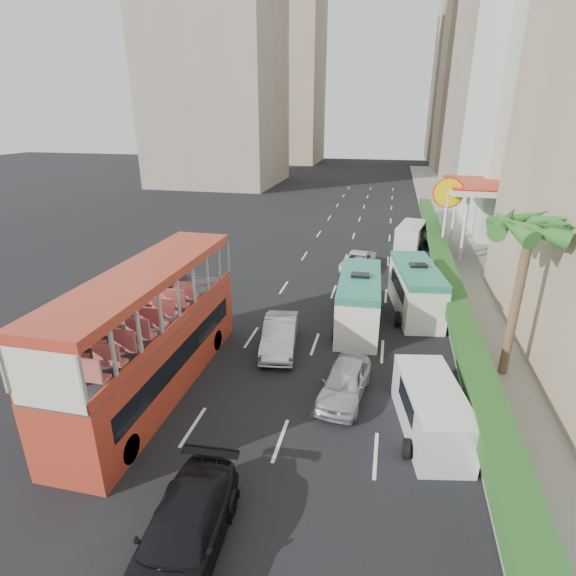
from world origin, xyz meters
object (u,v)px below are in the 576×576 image
(van_asset, at_px, (358,269))
(minibus_far, at_px, (416,290))
(car_black, at_px, (185,555))
(palm_tree, at_px, (516,303))
(car_silver_lane_a, at_px, (280,348))
(panel_van_far, at_px, (411,235))
(panel_van_near, at_px, (431,410))
(minibus_near, at_px, (359,301))
(shell_station, at_px, (486,219))
(car_silver_lane_b, at_px, (344,396))
(double_decker_bus, at_px, (152,331))

(van_asset, height_order, minibus_far, minibus_far)
(car_black, xyz_separation_m, van_asset, (2.47, 23.34, 0.00))
(palm_tree, bearing_deg, car_silver_lane_a, 178.67)
(car_black, height_order, panel_van_far, panel_van_far)
(panel_van_near, bearing_deg, minibus_near, 100.28)
(panel_van_near, bearing_deg, panel_van_far, 79.07)
(panel_van_far, height_order, shell_station, shell_station)
(van_asset, xyz_separation_m, minibus_near, (0.71, -9.08, 1.35))
(van_asset, relative_size, panel_van_near, 0.96)
(car_silver_lane_b, height_order, minibus_far, minibus_far)
(panel_van_far, bearing_deg, car_black, -90.04)
(minibus_near, height_order, panel_van_far, minibus_near)
(minibus_far, bearing_deg, car_silver_lane_b, -117.29)
(van_asset, relative_size, minibus_near, 0.70)
(double_decker_bus, xyz_separation_m, panel_van_near, (10.55, -0.41, -1.64))
(minibus_near, height_order, minibus_far, minibus_near)
(car_silver_lane_a, distance_m, panel_van_near, 8.03)
(car_silver_lane_a, height_order, car_silver_lane_b, car_silver_lane_a)
(panel_van_far, xyz_separation_m, palm_tree, (3.30, -19.89, 2.46))
(car_silver_lane_b, relative_size, panel_van_near, 0.88)
(double_decker_bus, xyz_separation_m, minibus_far, (10.35, 10.00, -1.20))
(palm_tree, bearing_deg, double_decker_bus, -163.84)
(double_decker_bus, xyz_separation_m, car_silver_lane_a, (4.05, 4.23, -2.53))
(double_decker_bus, distance_m, shell_station, 28.02)
(car_black, distance_m, shell_station, 32.04)
(car_silver_lane_b, relative_size, shell_station, 0.49)
(minibus_far, relative_size, shell_station, 0.75)
(car_silver_lane_b, bearing_deg, shell_station, 75.67)
(car_silver_lane_b, xyz_separation_m, palm_tree, (6.36, 2.98, 3.38))
(double_decker_bus, xyz_separation_m, minibus_near, (7.43, 7.58, -1.18))
(car_silver_lane_b, bearing_deg, minibus_near, 97.04)
(car_black, bearing_deg, car_silver_lane_b, 64.26)
(car_silver_lane_b, xyz_separation_m, van_asset, (-0.72, 15.64, 0.00))
(van_asset, xyz_separation_m, shell_station, (9.28, 6.34, 2.75))
(car_silver_lane_a, height_order, panel_van_near, panel_van_near)
(car_silver_lane_b, distance_m, minibus_near, 6.70)
(minibus_near, height_order, panel_van_near, minibus_near)
(car_silver_lane_a, height_order, panel_van_far, panel_van_far)
(minibus_far, bearing_deg, shell_station, 57.20)
(double_decker_bus, distance_m, panel_van_near, 10.68)
(panel_van_near, distance_m, palm_tree, 6.01)
(double_decker_bus, bearing_deg, panel_van_near, -2.21)
(minibus_far, distance_m, panel_van_far, 13.90)
(panel_van_far, bearing_deg, car_silver_lane_a, -96.65)
(minibus_far, relative_size, panel_van_near, 1.34)
(car_black, bearing_deg, minibus_far, 66.64)
(panel_van_near, bearing_deg, car_silver_lane_b, 144.25)
(minibus_near, relative_size, panel_van_far, 1.33)
(panel_van_near, distance_m, panel_van_far, 24.30)
(car_black, relative_size, minibus_far, 0.81)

